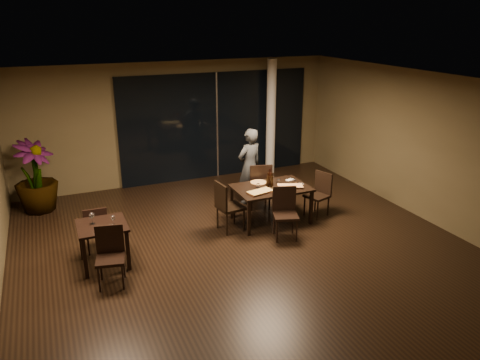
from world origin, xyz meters
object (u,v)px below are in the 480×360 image
chair_main_far (260,184)px  bottle_b (272,179)px  chair_main_left (226,204)px  side_table (102,231)px  potted_plant (35,177)px  main_table (271,190)px  chair_side_near (110,252)px  diner (250,166)px  chair_main_near (285,210)px  bottle_a (268,180)px  chair_side_far (96,227)px  chair_main_right (320,192)px  bottle_c (270,177)px

chair_main_far → bottle_b: bottle_b is taller
chair_main_left → side_table: bearing=92.9°
potted_plant → side_table: bearing=-71.6°
main_table → chair_main_left: 1.01m
chair_main_left → potted_plant: size_ratio=0.65×
chair_main_left → bottle_b: 1.08m
bottle_b → chair_side_near: bearing=-161.6°
diner → bottle_b: (0.00, -1.10, 0.04)m
chair_main_near → bottle_a: 0.84m
diner → chair_side_far: bearing=1.4°
chair_side_far → bottle_a: (3.39, 0.02, 0.41)m
chair_main_right → bottle_a: bearing=-115.6°
chair_side_near → bottle_b: bearing=30.2°
side_table → bottle_b: 3.47m
main_table → chair_main_far: size_ratio=1.44×
potted_plant → bottle_c: (4.41, -2.32, 0.14)m
chair_side_far → side_table: bearing=98.0°
chair_main_near → diner: diner is taller
chair_side_far → chair_side_near: size_ratio=0.93×
main_table → potted_plant: (-4.38, 2.45, 0.11)m
side_table → bottle_c: size_ratio=2.30×
diner → bottle_c: diner is taller
chair_main_right → bottle_c: size_ratio=2.67×
main_table → bottle_c: size_ratio=4.31×
chair_side_far → bottle_c: bottle_c is taller
side_table → bottle_c: (3.43, 0.63, 0.30)m
side_table → chair_main_left: chair_main_left is taller
bottle_c → potted_plant: bearing=152.2°
chair_main_far → potted_plant: size_ratio=0.66×
bottle_b → chair_main_left: bearing=-174.8°
main_table → bottle_b: bearing=41.7°
chair_main_right → chair_main_left: bearing=-109.5°
chair_side_near → side_table: bearing=104.8°
potted_plant → bottle_c: bearing=-27.8°
chair_main_far → chair_main_left: chair_main_far is taller
chair_main_near → bottle_a: size_ratio=3.18×
chair_main_far → bottle_b: (-0.05, -0.66, 0.32)m
chair_side_near → bottle_b: 3.59m
diner → bottle_b: size_ratio=5.71×
main_table → chair_main_right: 1.11m
diner → chair_main_left: bearing=33.2°
diner → side_table: bearing=9.2°
chair_side_near → chair_main_far: bearing=39.3°
chair_main_left → bottle_b: bottle_b is taller
potted_plant → bottle_a: (4.32, -2.42, 0.12)m
main_table → bottle_a: size_ratio=4.90×
bottle_c → chair_main_near: bearing=-96.4°
diner → potted_plant: size_ratio=1.09×
bottle_a → bottle_c: bearing=46.7°
chair_main_near → chair_main_left: 1.14m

